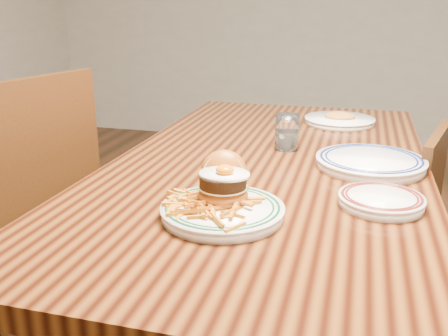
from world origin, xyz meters
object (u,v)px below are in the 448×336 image
(table, at_px, (269,190))
(chair_left, at_px, (17,222))
(main_plate, at_px, (223,199))
(side_plate, at_px, (381,200))

(table, xyz_separation_m, chair_left, (-0.76, -0.13, -0.14))
(table, xyz_separation_m, main_plate, (-0.03, -0.40, 0.12))
(side_plate, bearing_deg, main_plate, -175.51)
(table, relative_size, main_plate, 5.94)
(main_plate, height_order, side_plate, main_plate)
(table, bearing_deg, side_plate, -42.65)
(side_plate, bearing_deg, chair_left, 154.48)
(table, distance_m, main_plate, 0.42)
(table, distance_m, chair_left, 0.79)
(table, relative_size, side_plate, 8.81)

